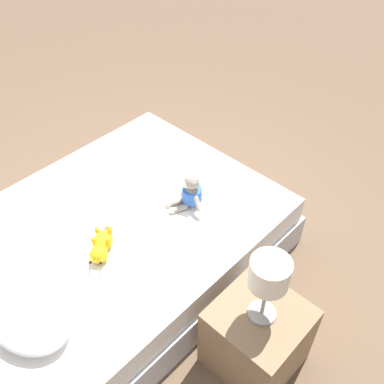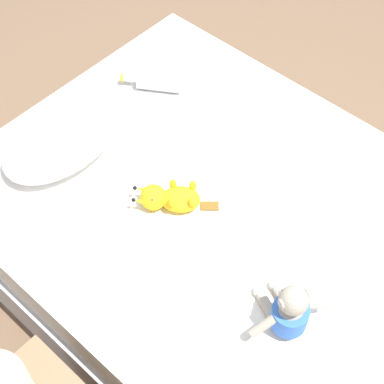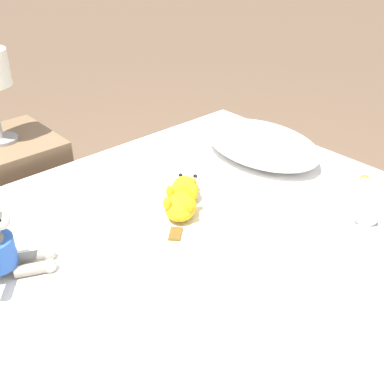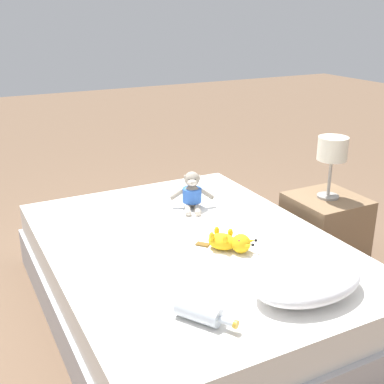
{
  "view_description": "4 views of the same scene",
  "coord_description": "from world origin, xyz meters",
  "px_view_note": "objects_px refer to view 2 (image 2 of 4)",
  "views": [
    {
      "loc": [
        -1.59,
        0.97,
        2.35
      ],
      "look_at": [
        -0.24,
        -0.46,
        0.52
      ],
      "focal_mm": 40.95,
      "sensor_mm": 36.0,
      "label": 1
    },
    {
      "loc": [
        -1.1,
        -0.81,
        2.3
      ],
      "look_at": [
        -0.07,
        0.12,
        0.49
      ],
      "focal_mm": 57.3,
      "sensor_mm": 36.0,
      "label": 2
    },
    {
      "loc": [
        0.94,
        -0.75,
        1.34
      ],
      "look_at": [
        -0.06,
        0.14,
        0.54
      ],
      "focal_mm": 44.16,
      "sensor_mm": 36.0,
      "label": 3
    },
    {
      "loc": [
        1.11,
        2.16,
        1.61
      ],
      "look_at": [
        -0.24,
        -0.46,
        0.52
      ],
      "focal_mm": 46.58,
      "sensor_mm": 36.0,
      "label": 4
    }
  ],
  "objects_px": {
    "pillow": "(61,138)",
    "glass_bottle": "(158,82)",
    "plush_monkey": "(288,311)",
    "bed": "(225,239)",
    "plush_yellow_creature": "(169,198)"
  },
  "relations": [
    {
      "from": "pillow",
      "to": "glass_bottle",
      "type": "height_order",
      "value": "pillow"
    },
    {
      "from": "plush_monkey",
      "to": "glass_bottle",
      "type": "xyz_separation_m",
      "value": [
        0.53,
        1.1,
        -0.06
      ]
    },
    {
      "from": "bed",
      "to": "glass_bottle",
      "type": "relative_size",
      "value": 7.81
    },
    {
      "from": "plush_monkey",
      "to": "bed",
      "type": "bearing_deg",
      "value": 62.14
    },
    {
      "from": "plush_yellow_creature",
      "to": "pillow",
      "type": "bearing_deg",
      "value": 99.03
    },
    {
      "from": "plush_monkey",
      "to": "glass_bottle",
      "type": "bearing_deg",
      "value": 64.19
    },
    {
      "from": "pillow",
      "to": "plush_monkey",
      "type": "xyz_separation_m",
      "value": [
        -0.01,
        -1.14,
        0.03
      ]
    },
    {
      "from": "pillow",
      "to": "plush_yellow_creature",
      "type": "relative_size",
      "value": 1.95
    },
    {
      "from": "bed",
      "to": "plush_yellow_creature",
      "type": "xyz_separation_m",
      "value": [
        -0.14,
        0.17,
        0.26
      ]
    },
    {
      "from": "pillow",
      "to": "plush_yellow_creature",
      "type": "bearing_deg",
      "value": -80.97
    },
    {
      "from": "pillow",
      "to": "glass_bottle",
      "type": "relative_size",
      "value": 2.15
    },
    {
      "from": "bed",
      "to": "plush_monkey",
      "type": "bearing_deg",
      "value": -117.86
    },
    {
      "from": "bed",
      "to": "glass_bottle",
      "type": "xyz_separation_m",
      "value": [
        0.3,
        0.66,
        0.25
      ]
    },
    {
      "from": "plush_monkey",
      "to": "plush_yellow_creature",
      "type": "relative_size",
      "value": 0.95
    },
    {
      "from": "pillow",
      "to": "plush_monkey",
      "type": "relative_size",
      "value": 2.04
    }
  ]
}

